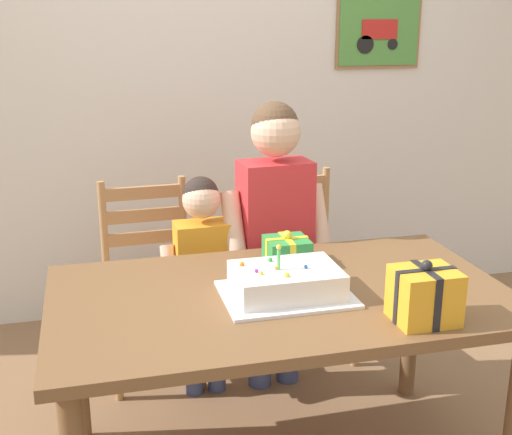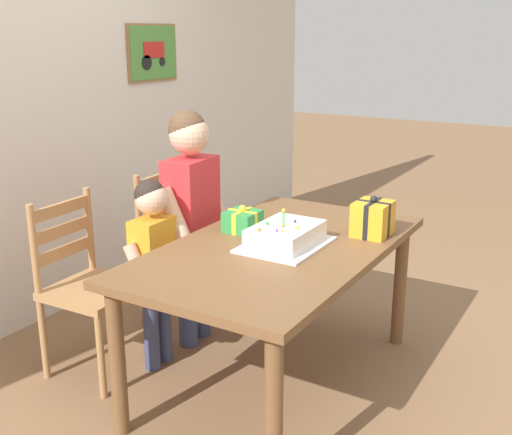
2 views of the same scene
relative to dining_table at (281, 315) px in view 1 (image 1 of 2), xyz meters
name	(u,v)px [view 1 (image 1 of 2)]	position (x,y,z in m)	size (l,w,h in m)	color
back_wall	(200,83)	(0.00, 1.63, 0.66)	(6.40, 0.11, 2.60)	silver
dining_table	(281,315)	(0.00, 0.00, 0.00)	(1.60, 0.93, 0.73)	brown
birthday_cake	(286,283)	(0.01, -0.04, 0.14)	(0.44, 0.34, 0.19)	silver
gift_box_red_large	(287,251)	(0.10, 0.26, 0.14)	(0.17, 0.16, 0.14)	#2D8E42
gift_box_beside_cake	(424,295)	(0.37, -0.33, 0.17)	(0.20, 0.17, 0.21)	gold
chair_left	(150,279)	(-0.38, 0.89, -0.17)	(0.44, 0.44, 0.92)	#A87A4C
chair_right	(302,265)	(0.37, 0.89, -0.17)	(0.46, 0.46, 0.92)	#A87A4C
child_older	(275,220)	(0.15, 0.62, 0.16)	(0.49, 0.28, 1.31)	#38426B
child_younger	(203,266)	(-0.17, 0.62, -0.03)	(0.36, 0.21, 1.01)	#38426B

